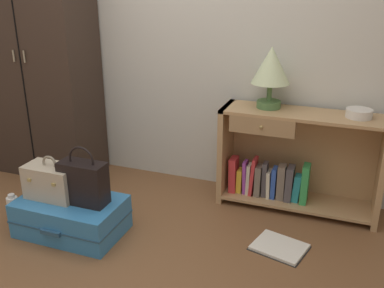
# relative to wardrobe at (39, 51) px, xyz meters

# --- Properties ---
(ground_plane) EXTENTS (9.00, 9.00, 0.00)m
(ground_plane) POSITION_rel_wardrobe_xyz_m (1.15, -1.20, -1.04)
(ground_plane) COLOR brown
(back_wall) EXTENTS (6.40, 0.10, 2.60)m
(back_wall) POSITION_rel_wardrobe_xyz_m (1.15, 0.30, 0.26)
(back_wall) COLOR beige
(back_wall) RESTS_ON ground_plane
(wardrobe) EXTENTS (0.88, 0.47, 2.07)m
(wardrobe) POSITION_rel_wardrobe_xyz_m (0.00, 0.00, 0.00)
(wardrobe) COLOR #33261E
(wardrobe) RESTS_ON ground_plane
(bookshelf) EXTENTS (1.13, 0.34, 0.73)m
(bookshelf) POSITION_rel_wardrobe_xyz_m (2.07, 0.07, -0.69)
(bookshelf) COLOR tan
(bookshelf) RESTS_ON ground_plane
(table_lamp) EXTENTS (0.27, 0.27, 0.43)m
(table_lamp) POSITION_rel_wardrobe_xyz_m (1.87, 0.09, -0.02)
(table_lamp) COLOR #4C7542
(table_lamp) RESTS_ON bookshelf
(bowl) EXTENTS (0.17, 0.17, 0.06)m
(bowl) POSITION_rel_wardrobe_xyz_m (2.48, 0.07, -0.27)
(bowl) COLOR silver
(bowl) RESTS_ON bookshelf
(suitcase_large) EXTENTS (0.69, 0.44, 0.24)m
(suitcase_large) POSITION_rel_wardrobe_xyz_m (0.77, -0.82, -0.92)
(suitcase_large) COLOR teal
(suitcase_large) RESTS_ON ground_plane
(train_case) EXTENTS (0.34, 0.20, 0.30)m
(train_case) POSITION_rel_wardrobe_xyz_m (0.65, -0.82, -0.68)
(train_case) COLOR #B7A88E
(train_case) RESTS_ON suitcase_large
(handbag) EXTENTS (0.30, 0.14, 0.39)m
(handbag) POSITION_rel_wardrobe_xyz_m (0.89, -0.81, -0.65)
(handbag) COLOR black
(handbag) RESTS_ON suitcase_large
(bottle) EXTENTS (0.07, 0.07, 0.22)m
(bottle) POSITION_rel_wardrobe_xyz_m (0.33, -0.86, -0.93)
(bottle) COLOR white
(bottle) RESTS_ON ground_plane
(open_book_on_floor) EXTENTS (0.39, 0.34, 0.02)m
(open_book_on_floor) POSITION_rel_wardrobe_xyz_m (2.11, -0.52, -1.03)
(open_book_on_floor) COLOR white
(open_book_on_floor) RESTS_ON ground_plane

